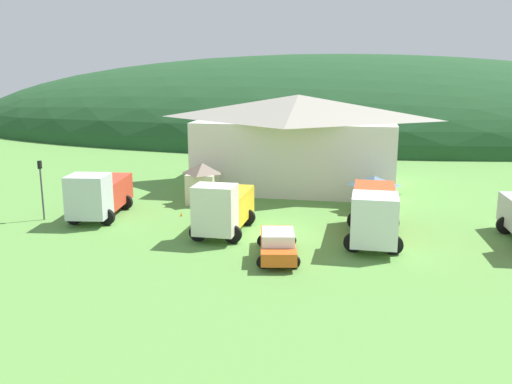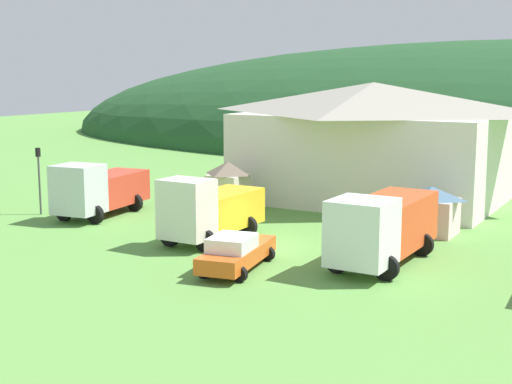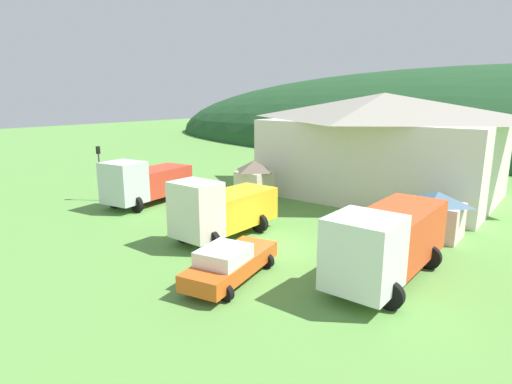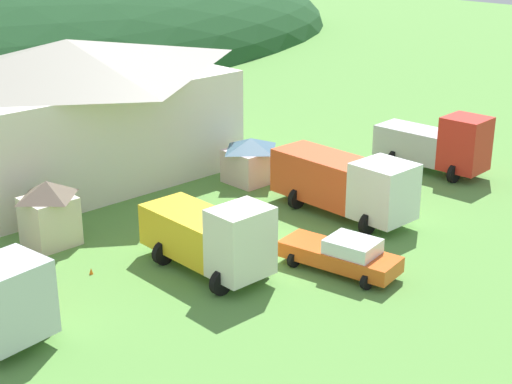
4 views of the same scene
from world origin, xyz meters
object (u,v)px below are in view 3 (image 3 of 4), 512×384
at_px(depot_building, 382,143).
at_px(tow_truck_silver, 144,181).
at_px(heavy_rig_striped, 221,208).
at_px(traffic_light_west, 100,168).
at_px(service_pickup_orange, 230,263).
at_px(play_shed_cream, 254,181).
at_px(heavy_rig_white, 387,240).
at_px(play_shed_pink, 436,214).
at_px(traffic_cone_near_pickup, 213,213).

height_order(depot_building, tow_truck_silver, depot_building).
xyz_separation_m(depot_building, heavy_rig_striped, (-2.83, -15.78, -2.44)).
bearing_deg(traffic_light_west, service_pickup_orange, -15.25).
xyz_separation_m(depot_building, play_shed_cream, (-6.40, -8.25, -2.52)).
bearing_deg(heavy_rig_white, play_shed_pink, 179.82).
relative_size(depot_building, heavy_rig_white, 2.23).
xyz_separation_m(depot_building, play_shed_pink, (6.61, -8.27, -2.79)).
bearing_deg(heavy_rig_white, traffic_cone_near_pickup, -102.81).
relative_size(heavy_rig_striped, traffic_light_west, 1.58).
distance_m(depot_building, tow_truck_silver, 18.59).
relative_size(play_shed_cream, traffic_light_west, 0.76).
bearing_deg(play_shed_cream, service_pickup_orange, -56.17).
height_order(heavy_rig_striped, traffic_light_west, traffic_light_west).
bearing_deg(tow_truck_silver, heavy_rig_white, 77.22).
height_order(tow_truck_silver, heavy_rig_white, tow_truck_silver).
relative_size(depot_building, play_shed_cream, 5.65).
distance_m(play_shed_cream, heavy_rig_striped, 8.34).
xyz_separation_m(play_shed_pink, heavy_rig_striped, (-9.44, -7.52, 0.35)).
xyz_separation_m(heavy_rig_striped, traffic_light_west, (-13.04, 0.75, 0.84)).
relative_size(play_shed_cream, traffic_cone_near_pickup, 5.48).
bearing_deg(tow_truck_silver, service_pickup_orange, 58.85).
height_order(heavy_rig_white, service_pickup_orange, heavy_rig_white).
xyz_separation_m(traffic_light_west, traffic_cone_near_pickup, (9.07, 2.72, -2.55)).
bearing_deg(depot_building, service_pickup_orange, -86.30).
distance_m(heavy_rig_striped, traffic_light_west, 13.09).
height_order(play_shed_cream, tow_truck_silver, tow_truck_silver).
distance_m(play_shed_pink, traffic_light_west, 23.51).
xyz_separation_m(heavy_rig_striped, service_pickup_orange, (4.10, -3.93, -0.88)).
height_order(play_shed_pink, tow_truck_silver, tow_truck_silver).
xyz_separation_m(play_shed_pink, traffic_light_west, (-22.48, -6.77, 1.19)).
distance_m(heavy_rig_white, traffic_cone_near_pickup, 13.81).
relative_size(depot_building, tow_truck_silver, 2.47).
relative_size(play_shed_pink, heavy_rig_striped, 0.44).
xyz_separation_m(tow_truck_silver, traffic_cone_near_pickup, (5.54, 1.36, -1.72)).
bearing_deg(service_pickup_orange, play_shed_cream, -156.57).
bearing_deg(depot_building, heavy_rig_white, -67.21).
bearing_deg(tow_truck_silver, traffic_cone_near_pickup, 96.54).
bearing_deg(play_shed_cream, play_shed_pink, -0.07).
relative_size(play_shed_pink, traffic_light_west, 0.69).
bearing_deg(traffic_cone_near_pickup, heavy_rig_white, -13.42).
bearing_deg(play_shed_cream, traffic_cone_near_pickup, -95.63).
bearing_deg(tow_truck_silver, heavy_rig_striped, 70.28).
bearing_deg(heavy_rig_white, heavy_rig_striped, -87.64).
relative_size(play_shed_cream, heavy_rig_striped, 0.48).
height_order(play_shed_pink, traffic_cone_near_pickup, play_shed_pink).
bearing_deg(heavy_rig_striped, service_pickup_orange, 46.92).
height_order(depot_building, heavy_rig_striped, depot_building).
height_order(depot_building, heavy_rig_white, depot_building).
relative_size(heavy_rig_white, traffic_light_west, 1.93).
relative_size(tow_truck_silver, heavy_rig_striped, 1.11).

